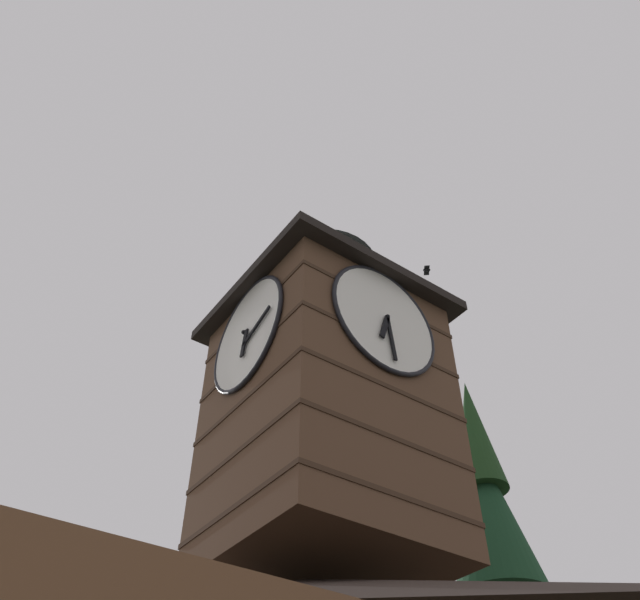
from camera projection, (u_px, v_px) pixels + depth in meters
clock_tower at (326, 394)px, 14.71m from camera, size 4.80×4.80×9.62m
flying_bird_high at (427, 270)px, 23.99m from camera, size 0.44×0.48×0.15m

